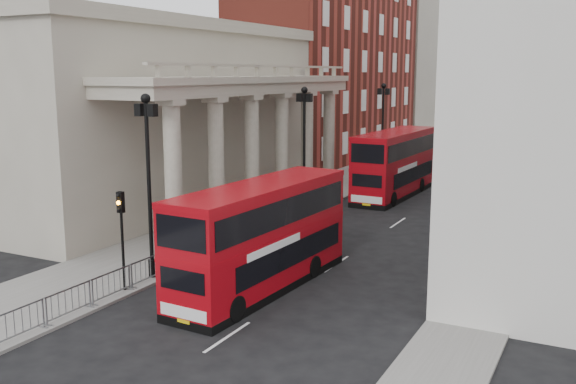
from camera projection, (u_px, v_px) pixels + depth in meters
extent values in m
plane|color=black|center=(101.00, 309.00, 25.67)|extent=(260.00, 260.00, 0.00)
cube|color=slate|center=(330.00, 186.00, 53.25)|extent=(6.00, 140.00, 0.12)
cube|color=slate|center=(542.00, 204.00, 45.85)|extent=(3.00, 140.00, 0.12)
cube|color=slate|center=(364.00, 189.00, 51.93)|extent=(0.20, 140.00, 0.14)
cube|color=gray|center=(165.00, 121.00, 45.03)|extent=(9.00, 28.00, 12.00)
cube|color=maroon|center=(334.00, 57.00, 70.36)|extent=(9.00, 32.00, 22.00)
cube|color=gray|center=(415.00, 68.00, 98.55)|extent=(9.00, 30.00, 20.00)
cube|color=#60605E|center=(536.00, 107.00, 102.75)|extent=(8.00, 8.00, 8.00)
cylinder|color=black|center=(152.00, 268.00, 29.34)|extent=(0.36, 0.36, 0.80)
cylinder|color=black|center=(149.00, 191.00, 28.68)|extent=(0.18, 0.18, 8.00)
sphere|color=black|center=(146.00, 98.00, 27.93)|extent=(0.44, 0.44, 0.44)
cube|color=black|center=(152.00, 110.00, 27.87)|extent=(0.35, 0.35, 0.55)
cube|color=black|center=(140.00, 110.00, 28.18)|extent=(0.35, 0.35, 0.55)
cylinder|color=black|center=(304.00, 205.00, 43.34)|extent=(0.36, 0.36, 0.80)
cylinder|color=black|center=(304.00, 152.00, 42.68)|extent=(0.18, 0.18, 8.00)
sphere|color=black|center=(304.00, 90.00, 41.93)|extent=(0.44, 0.44, 0.44)
cube|color=black|center=(309.00, 98.00, 41.87)|extent=(0.35, 0.35, 0.55)
cube|color=black|center=(300.00, 98.00, 42.18)|extent=(0.35, 0.35, 0.55)
cylinder|color=black|center=(381.00, 173.00, 57.34)|extent=(0.36, 0.36, 0.80)
cylinder|color=black|center=(383.00, 133.00, 56.68)|extent=(0.18, 0.18, 8.00)
sphere|color=black|center=(384.00, 86.00, 55.93)|extent=(0.44, 0.44, 0.44)
cube|color=black|center=(387.00, 92.00, 55.87)|extent=(0.35, 0.35, 0.55)
cube|color=black|center=(380.00, 91.00, 56.18)|extent=(0.35, 0.35, 0.55)
cylinder|color=black|center=(123.00, 252.00, 27.31)|extent=(0.12, 0.12, 3.40)
cube|color=black|center=(121.00, 202.00, 26.92)|extent=(0.28, 0.22, 0.90)
sphere|color=black|center=(118.00, 196.00, 26.75)|extent=(0.18, 0.18, 0.18)
sphere|color=orange|center=(118.00, 203.00, 26.80)|extent=(0.18, 0.18, 0.18)
sphere|color=black|center=(119.00, 210.00, 26.86)|extent=(0.18, 0.18, 0.18)
cube|color=gray|center=(18.00, 323.00, 22.51)|extent=(0.50, 2.30, 1.10)
cube|color=gray|center=(69.00, 302.00, 24.56)|extent=(0.50, 2.30, 1.10)
cube|color=gray|center=(112.00, 284.00, 26.62)|extent=(0.50, 2.30, 1.10)
cube|color=gray|center=(148.00, 269.00, 28.68)|extent=(0.50, 2.30, 1.10)
cube|color=gray|center=(180.00, 256.00, 30.73)|extent=(0.50, 2.30, 1.10)
cube|color=gray|center=(207.00, 245.00, 32.79)|extent=(0.50, 2.30, 1.10)
cube|color=gray|center=(232.00, 234.00, 34.84)|extent=(0.50, 2.30, 1.10)
cube|color=#9E070F|center=(262.00, 258.00, 27.91)|extent=(3.17, 10.88, 2.05)
cube|color=#9E070F|center=(262.00, 210.00, 27.52)|extent=(3.17, 10.88, 1.79)
cube|color=#9E070F|center=(262.00, 187.00, 27.34)|extent=(3.21, 10.92, 0.26)
cube|color=black|center=(262.00, 284.00, 28.13)|extent=(3.19, 10.88, 0.36)
cube|color=black|center=(262.00, 252.00, 27.86)|extent=(3.12, 8.84, 1.02)
cube|color=black|center=(262.00, 208.00, 27.50)|extent=(3.20, 10.27, 1.13)
cube|color=white|center=(183.00, 313.00, 23.49)|extent=(2.15, 0.18, 0.46)
cube|color=yellow|center=(184.00, 321.00, 23.55)|extent=(0.56, 0.07, 0.13)
cylinder|color=black|center=(187.00, 298.00, 25.48)|extent=(0.39, 1.04, 1.02)
cylinder|color=black|center=(235.00, 309.00, 24.32)|extent=(0.39, 1.04, 1.02)
cylinder|color=black|center=(270.00, 259.00, 30.77)|extent=(0.39, 1.04, 1.02)
cylinder|color=black|center=(313.00, 266.00, 29.62)|extent=(0.39, 1.04, 1.02)
cube|color=#97070F|center=(395.00, 177.00, 49.10)|extent=(3.03, 11.53, 2.18)
cube|color=#97070F|center=(395.00, 148.00, 48.68)|extent=(3.03, 11.53, 1.91)
cube|color=#97070F|center=(396.00, 133.00, 48.48)|extent=(3.08, 11.57, 0.27)
cube|color=black|center=(394.00, 193.00, 49.33)|extent=(3.06, 11.53, 0.38)
cube|color=black|center=(395.00, 173.00, 49.05)|extent=(3.04, 9.35, 1.09)
cube|color=black|center=(396.00, 146.00, 48.66)|extent=(3.08, 10.88, 1.20)
cube|color=white|center=(366.00, 199.00, 44.30)|extent=(2.29, 0.13, 0.49)
cube|color=yellow|center=(366.00, 205.00, 44.36)|extent=(0.60, 0.06, 0.14)
cylinder|color=black|center=(359.00, 196.00, 46.41)|extent=(0.38, 1.10, 1.09)
cylinder|color=black|center=(392.00, 199.00, 45.25)|extent=(0.38, 1.10, 1.09)
cylinder|color=black|center=(391.00, 182.00, 52.15)|extent=(0.38, 1.10, 1.09)
cylinder|color=black|center=(420.00, 185.00, 50.99)|extent=(0.38, 1.10, 1.09)
imported|color=black|center=(249.00, 202.00, 41.61)|extent=(0.78, 0.59, 1.92)
imported|color=black|center=(223.00, 200.00, 42.57)|extent=(1.02, 0.91, 1.74)
imported|color=black|center=(266.00, 207.00, 40.86)|extent=(0.87, 0.67, 1.58)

